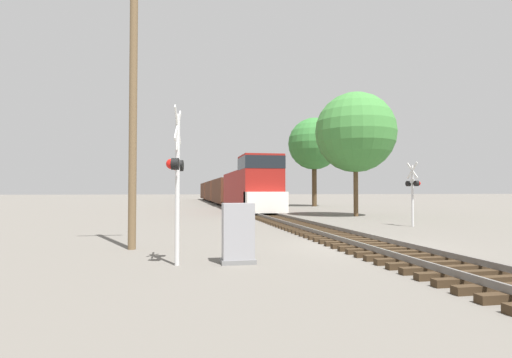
% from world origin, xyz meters
% --- Properties ---
extents(ground_plane, '(400.00, 400.00, 0.00)m').
position_xyz_m(ground_plane, '(0.00, 0.00, 0.00)').
color(ground_plane, '#666059').
extents(rail_track_bed, '(2.60, 160.00, 0.31)m').
position_xyz_m(rail_track_bed, '(0.00, -0.00, 0.14)').
color(rail_track_bed, '#382819').
rests_on(rail_track_bed, ground).
extents(freight_train, '(3.10, 63.46, 4.71)m').
position_xyz_m(freight_train, '(0.00, 45.24, 1.92)').
color(freight_train, maroon).
rests_on(freight_train, ground).
extents(crossing_signal_near, '(0.45, 1.01, 4.09)m').
position_xyz_m(crossing_signal_near, '(-6.36, -2.34, 2.40)').
color(crossing_signal_near, silver).
rests_on(crossing_signal_near, ground).
extents(crossing_signal_far, '(0.37, 1.01, 3.48)m').
position_xyz_m(crossing_signal_far, '(6.12, 6.64, 2.12)').
color(crossing_signal_far, silver).
rests_on(crossing_signal_far, ground).
extents(relay_cabinet, '(0.91, 0.55, 1.60)m').
position_xyz_m(relay_cabinet, '(-4.75, -2.37, 0.79)').
color(relay_cabinet, slate).
rests_on(relay_cabinet, ground).
extents(utility_pole, '(1.80, 0.26, 9.71)m').
position_xyz_m(utility_pole, '(-7.81, 0.81, 5.02)').
color(utility_pole, brown).
rests_on(utility_pole, ground).
extents(tree_far_right, '(6.06, 6.06, 9.38)m').
position_xyz_m(tree_far_right, '(6.82, 15.19, 6.34)').
color(tree_far_right, brown).
rests_on(tree_far_right, ground).
extents(tree_mid_background, '(6.42, 6.42, 10.96)m').
position_xyz_m(tree_mid_background, '(10.16, 34.09, 7.72)').
color(tree_mid_background, '#473521').
rests_on(tree_mid_background, ground).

